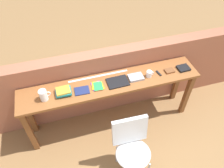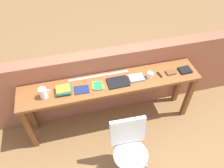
# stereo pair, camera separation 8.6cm
# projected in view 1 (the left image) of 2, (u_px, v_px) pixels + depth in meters

# --- Properties ---
(ground_plane) EXTENTS (40.00, 40.00, 0.00)m
(ground_plane) POSITION_uv_depth(u_px,v_px,m) (117.00, 135.00, 3.39)
(ground_plane) COLOR olive
(brick_wall_back) EXTENTS (6.00, 0.20, 1.14)m
(brick_wall_back) POSITION_uv_depth(u_px,v_px,m) (105.00, 82.00, 3.41)
(brick_wall_back) COLOR #9E5B42
(brick_wall_back) RESTS_ON ground
(sideboard) EXTENTS (2.50, 0.44, 0.88)m
(sideboard) POSITION_uv_depth(u_px,v_px,m) (111.00, 89.00, 3.06)
(sideboard) COLOR brown
(sideboard) RESTS_ON ground
(chair_white_moulded) EXTENTS (0.46, 0.47, 0.89)m
(chair_white_moulded) POSITION_uv_depth(u_px,v_px,m) (132.00, 146.00, 2.69)
(chair_white_moulded) COLOR silver
(chair_white_moulded) RESTS_ON ground
(pitcher_white) EXTENTS (0.14, 0.10, 0.18)m
(pitcher_white) POSITION_uv_depth(u_px,v_px,m) (44.00, 95.00, 2.70)
(pitcher_white) COLOR white
(pitcher_white) RESTS_ON sideboard
(book_stack_leftmost) EXTENTS (0.21, 0.17, 0.07)m
(book_stack_leftmost) POSITION_uv_depth(u_px,v_px,m) (63.00, 92.00, 2.80)
(book_stack_leftmost) COLOR #9E9EA3
(book_stack_leftmost) RESTS_ON sideboard
(magazine_cycling) EXTENTS (0.20, 0.16, 0.01)m
(magazine_cycling) POSITION_uv_depth(u_px,v_px,m) (82.00, 91.00, 2.85)
(magazine_cycling) COLOR navy
(magazine_cycling) RESTS_ON sideboard
(pamphlet_pile_colourful) EXTENTS (0.17, 0.19, 0.01)m
(pamphlet_pile_colourful) POSITION_uv_depth(u_px,v_px,m) (98.00, 86.00, 2.90)
(pamphlet_pile_colourful) COLOR orange
(pamphlet_pile_colourful) RESTS_ON sideboard
(book_open_centre) EXTENTS (0.29, 0.21, 0.02)m
(book_open_centre) POSITION_uv_depth(u_px,v_px,m) (118.00, 82.00, 2.95)
(book_open_centre) COLOR black
(book_open_centre) RESTS_ON sideboard
(book_grey_hardcover) EXTENTS (0.20, 0.15, 0.03)m
(book_grey_hardcover) POSITION_uv_depth(u_px,v_px,m) (136.00, 77.00, 3.01)
(book_grey_hardcover) COLOR #9E9EA3
(book_grey_hardcover) RESTS_ON sideboard
(mug) EXTENTS (0.11, 0.08, 0.09)m
(mug) POSITION_uv_depth(u_px,v_px,m) (149.00, 74.00, 3.01)
(mug) COLOR white
(mug) RESTS_ON sideboard
(multitool_folded) EXTENTS (0.04, 0.11, 0.02)m
(multitool_folded) POSITION_uv_depth(u_px,v_px,m) (159.00, 73.00, 3.08)
(multitool_folded) COLOR black
(multitool_folded) RESTS_ON sideboard
(leather_journal_brown) EXTENTS (0.13, 0.11, 0.02)m
(leather_journal_brown) POSITION_uv_depth(u_px,v_px,m) (169.00, 71.00, 3.11)
(leather_journal_brown) COLOR brown
(leather_journal_brown) RESTS_ON sideboard
(book_repair_rightmost) EXTENTS (0.17, 0.15, 0.03)m
(book_repair_rightmost) POSITION_uv_depth(u_px,v_px,m) (183.00, 68.00, 3.14)
(book_repair_rightmost) COLOR black
(book_repair_rightmost) RESTS_ON sideboard
(ruler_metal_back_edge) EXTENTS (0.85, 0.03, 0.00)m
(ruler_metal_back_edge) POSITION_uv_depth(u_px,v_px,m) (98.00, 76.00, 3.05)
(ruler_metal_back_edge) COLOR silver
(ruler_metal_back_edge) RESTS_ON sideboard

